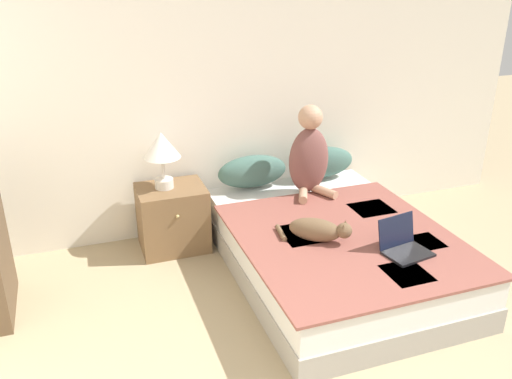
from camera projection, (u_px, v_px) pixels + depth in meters
wall_back at (239, 83)px, 4.51m from camera, size 5.40×0.05×2.55m
bed at (332, 250)px, 4.09m from camera, size 1.49×2.06×0.41m
pillow_near at (252, 171)px, 4.63m from camera, size 0.61×0.22×0.28m
pillow_far at (321, 162)px, 4.83m from camera, size 0.61×0.22×0.28m
person_sitting at (309, 155)px, 4.45m from camera, size 0.36×0.35×0.75m
cat_tabby at (318, 230)px, 3.76m from camera, size 0.44×0.43×0.17m
laptop_open at (404, 245)px, 3.62m from camera, size 0.34×0.31×0.23m
nightstand at (173, 218)px, 4.44m from camera, size 0.54×0.46×0.54m
table_lamp at (162, 149)px, 4.21m from camera, size 0.29×0.29×0.46m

